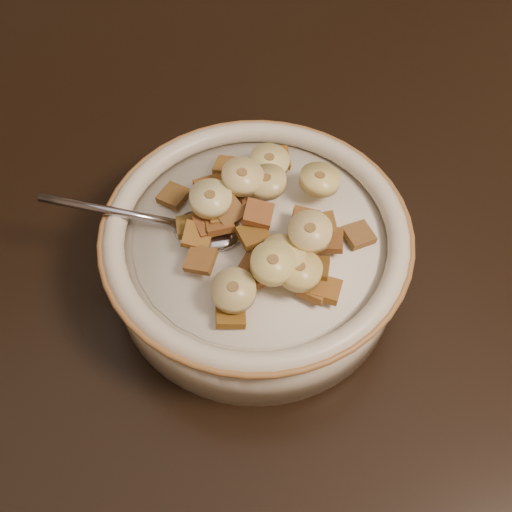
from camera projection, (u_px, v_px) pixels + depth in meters
name	position (u px, v px, depth m)	size (l,w,h in m)	color
floor	(307.00, 453.00, 1.24)	(4.00, 4.50, 0.10)	#422816
table	(362.00, 192.00, 0.60)	(1.40, 0.90, 0.04)	black
cereal_bowl	(256.00, 258.00, 0.50)	(0.22, 0.22, 0.05)	beige
milk	(256.00, 238.00, 0.48)	(0.18, 0.18, 0.00)	silver
spoon	(209.00, 230.00, 0.48)	(0.04, 0.05, 0.01)	#9598AA
cereal_square_0	(322.00, 226.00, 0.47)	(0.02, 0.02, 0.01)	brown
cereal_square_1	(224.00, 185.00, 0.49)	(0.02, 0.02, 0.01)	brown
cereal_square_2	(314.00, 268.00, 0.45)	(0.02, 0.02, 0.01)	brown
cereal_square_3	(326.00, 289.00, 0.44)	(0.02, 0.02, 0.01)	brown
cereal_square_4	(228.00, 166.00, 0.51)	(0.02, 0.02, 0.01)	#905E28
cereal_square_5	(255.00, 267.00, 0.45)	(0.02, 0.02, 0.01)	brown
cereal_square_6	(197.00, 236.00, 0.46)	(0.02, 0.02, 0.01)	#986A1C
cereal_square_7	(258.00, 214.00, 0.46)	(0.02, 0.02, 0.01)	brown
cereal_square_8	(208.00, 224.00, 0.47)	(0.02, 0.02, 0.01)	brown
cereal_square_9	(329.00, 240.00, 0.47)	(0.02, 0.02, 0.01)	brown
cereal_square_10	(190.00, 226.00, 0.47)	(0.02, 0.02, 0.01)	olive
cereal_square_11	(254.00, 235.00, 0.46)	(0.02, 0.02, 0.01)	brown
cereal_square_12	(224.00, 212.00, 0.47)	(0.02, 0.02, 0.01)	brown
cereal_square_13	(231.00, 315.00, 0.44)	(0.02, 0.02, 0.01)	brown
cereal_square_14	(303.00, 246.00, 0.46)	(0.02, 0.02, 0.01)	brown
cereal_square_15	(359.00, 235.00, 0.48)	(0.02, 0.02, 0.01)	brown
cereal_square_16	(201.00, 260.00, 0.45)	(0.02, 0.02, 0.01)	#9D6C35
cereal_square_17	(234.00, 173.00, 0.51)	(0.02, 0.02, 0.01)	brown
cereal_square_18	(229.00, 212.00, 0.47)	(0.02, 0.02, 0.01)	brown
cereal_square_19	(220.00, 223.00, 0.47)	(0.02, 0.02, 0.01)	brown
cereal_square_20	(239.00, 193.00, 0.49)	(0.02, 0.02, 0.01)	brown
cereal_square_21	(306.00, 220.00, 0.47)	(0.02, 0.02, 0.01)	brown
cereal_square_22	(303.00, 254.00, 0.45)	(0.02, 0.02, 0.01)	brown
cereal_square_23	(209.00, 188.00, 0.49)	(0.02, 0.02, 0.01)	brown
cereal_square_24	(256.00, 275.00, 0.44)	(0.02, 0.02, 0.01)	olive
cereal_square_25	(277.00, 158.00, 0.51)	(0.02, 0.02, 0.01)	brown
cereal_square_26	(252.00, 180.00, 0.50)	(0.02, 0.02, 0.01)	brown
cereal_square_27	(314.00, 289.00, 0.44)	(0.02, 0.02, 0.01)	olive
cereal_square_28	(174.00, 196.00, 0.49)	(0.02, 0.02, 0.01)	brown
banana_slice_0	(234.00, 290.00, 0.43)	(0.03, 0.03, 0.01)	#D4CA82
banana_slice_1	(211.00, 199.00, 0.46)	(0.03, 0.03, 0.01)	#FCF0A4
banana_slice_2	(310.00, 232.00, 0.45)	(0.03, 0.03, 0.01)	beige
banana_slice_3	(269.00, 161.00, 0.50)	(0.03, 0.03, 0.01)	#FBEDA1
banana_slice_4	(300.00, 270.00, 0.44)	(0.03, 0.03, 0.01)	tan
banana_slice_5	(273.00, 263.00, 0.43)	(0.03, 0.03, 0.01)	#DCC77C
banana_slice_6	(266.00, 182.00, 0.48)	(0.03, 0.03, 0.01)	#DBBB74
banana_slice_7	(320.00, 179.00, 0.49)	(0.03, 0.03, 0.01)	#D3C469
banana_slice_8	(242.00, 177.00, 0.47)	(0.03, 0.03, 0.01)	beige
banana_slice_9	(283.00, 255.00, 0.44)	(0.03, 0.03, 0.01)	#DBCF84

